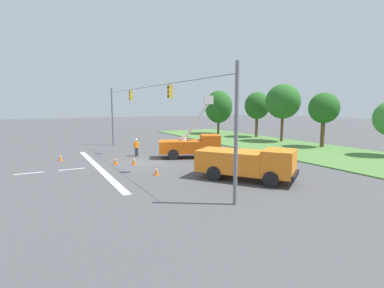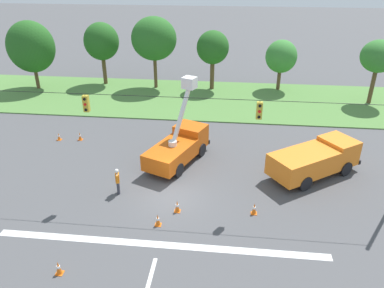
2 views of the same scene
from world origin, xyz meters
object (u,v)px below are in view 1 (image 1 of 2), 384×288
tree_far_west (219,107)px  traffic_cone_foreground_right (172,142)px  road_worker (136,146)px  traffic_cone_near_bucket (115,160)px  tree_east (324,108)px  traffic_cone_lane_edge_a (134,160)px  tree_west (257,106)px  traffic_cone_mid_right (156,170)px  traffic_cone_mid_left (179,143)px  utility_truck_bucket_lift (192,144)px  tree_centre (283,102)px  utility_truck_support_near (246,162)px  traffic_cone_foreground_left (60,157)px

tree_far_west → traffic_cone_foreground_right: size_ratio=11.88×
traffic_cone_foreground_right → road_worker: bearing=-44.7°
traffic_cone_near_bucket → tree_far_west: bearing=129.1°
tree_east → road_worker: bearing=-102.2°
tree_far_west → traffic_cone_lane_edge_a: bearing=-47.8°
tree_west → traffic_cone_mid_right: 28.70m
traffic_cone_mid_left → tree_far_west: bearing=128.3°
tree_east → traffic_cone_near_bucket: bearing=-93.6°
traffic_cone_mid_left → utility_truck_bucket_lift: bearing=-17.0°
tree_centre → utility_truck_support_near: (14.45, -17.48, -4.29)m
traffic_cone_foreground_right → traffic_cone_mid_left: (1.72, 0.20, 0.02)m
tree_centre → traffic_cone_lane_edge_a: (5.74, -22.64, -5.15)m
tree_west → tree_far_west: bearing=-160.4°
traffic_cone_foreground_left → traffic_cone_near_bucket: traffic_cone_near_bucket is taller
traffic_cone_foreground_right → traffic_cone_lane_edge_a: size_ratio=0.84×
tree_east → traffic_cone_mid_right: tree_east is taller
tree_east → road_worker: tree_east is taller
traffic_cone_near_bucket → traffic_cone_foreground_right: bearing=135.9°
tree_far_west → utility_truck_support_near: tree_far_west is taller
traffic_cone_mid_right → traffic_cone_lane_edge_a: bearing=-176.3°
utility_truck_bucket_lift → traffic_cone_mid_right: size_ratio=8.88×
utility_truck_support_near → traffic_cone_near_bucket: (-9.61, -6.52, -0.88)m
traffic_cone_foreground_right → traffic_cone_lane_edge_a: bearing=-37.5°
utility_truck_bucket_lift → tree_centre: bearing=106.8°
traffic_cone_foreground_left → traffic_cone_mid_left: traffic_cone_foreground_left is taller
tree_west → utility_truck_support_near: tree_west is taller
tree_centre → traffic_cone_near_bucket: (4.84, -24.00, -5.17)m
tree_centre → traffic_cone_mid_left: tree_centre is taller
tree_centre → tree_east: (6.37, 0.22, -0.86)m
traffic_cone_foreground_left → traffic_cone_foreground_right: bearing=113.9°
tree_east → tree_far_west: bearing=-174.3°
traffic_cone_foreground_left → traffic_cone_mid_left: size_ratio=1.08×
traffic_cone_mid_left → traffic_cone_near_bucket: bearing=-50.0°
traffic_cone_foreground_left → tree_west: bearing=103.7°
traffic_cone_mid_left → traffic_cone_mid_right: size_ratio=0.94×
tree_centre → road_worker: size_ratio=4.45×
traffic_cone_mid_left → traffic_cone_near_bucket: traffic_cone_near_bucket is taller
traffic_cone_mid_right → tree_centre: bearing=114.6°
tree_west → traffic_cone_near_bucket: 27.48m
road_worker → tree_east: bearing=77.8°
utility_truck_support_near → traffic_cone_foreground_left: 17.24m
traffic_cone_foreground_right → traffic_cone_near_bucket: traffic_cone_near_bucket is taller
road_worker → traffic_cone_foreground_right: road_worker is taller
traffic_cone_lane_edge_a → tree_far_west: bearing=132.2°
traffic_cone_mid_left → road_worker: bearing=-53.4°
tree_west → traffic_cone_foreground_left: tree_west is taller
traffic_cone_mid_left → traffic_cone_mid_right: bearing=-31.3°
traffic_cone_foreground_left → traffic_cone_mid_right: bearing=31.3°
utility_truck_support_near → traffic_cone_mid_right: bearing=-130.9°
road_worker → traffic_cone_mid_right: size_ratio=2.47×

